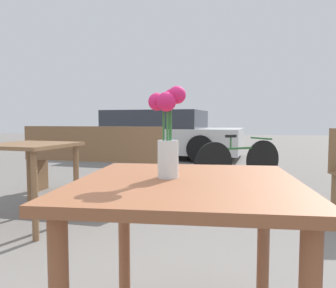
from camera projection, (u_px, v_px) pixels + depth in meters
table_front at (187, 218)px, 1.07m from camera, size 0.74×0.77×0.73m
flower_vase at (168, 132)px, 1.09m from camera, size 0.13×0.13×0.30m
bench_near at (95, 157)px, 3.99m from camera, size 1.82×0.50×0.85m
table_back at (31, 160)px, 2.81m from camera, size 0.74×0.76×0.72m
bicycle at (240, 161)px, 4.85m from camera, size 1.26×0.89×0.71m
parked_car at (157, 134)px, 8.27m from camera, size 4.41×2.40×1.16m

